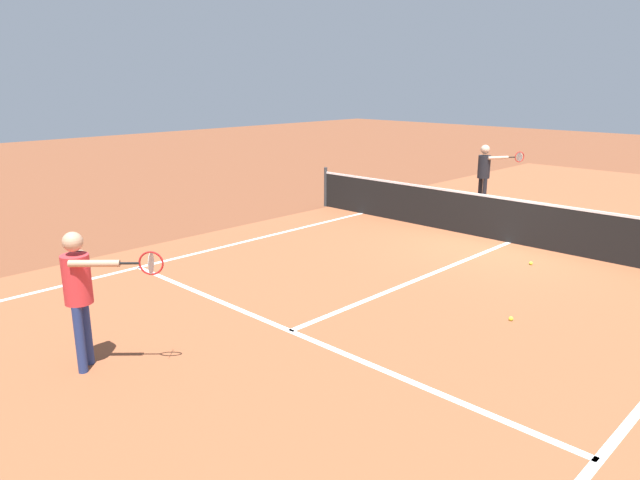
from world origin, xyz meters
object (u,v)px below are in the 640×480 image
at_px(net, 511,220).
at_px(tennis_ball_mid_court, 511,319).
at_px(player_far, 485,169).
at_px(tennis_ball_near_net, 531,263).
at_px(player_near, 80,285).

distance_m(net, tennis_ball_mid_court, 4.44).
xyz_separation_m(net, tennis_ball_mid_court, (2.02, -3.93, -0.46)).
distance_m(net, player_far, 3.40).
bearing_deg(tennis_ball_near_net, player_far, 129.58).
relative_size(net, player_far, 6.33).
bearing_deg(player_far, tennis_ball_near_net, -50.42).
xyz_separation_m(player_near, tennis_ball_mid_court, (2.98, 4.89, -1.02)).
bearing_deg(tennis_ball_mid_court, player_near, -121.34).
xyz_separation_m(player_near, tennis_ball_near_net, (1.99, 7.63, -1.02)).
distance_m(player_far, tennis_ball_mid_court, 7.80).
bearing_deg(net, tennis_ball_near_net, -48.84).
relative_size(net, tennis_ball_near_net, 165.64).
xyz_separation_m(player_far, tennis_ball_near_net, (3.14, -3.80, -1.05)).
height_order(net, player_far, player_far).
xyz_separation_m(player_near, player_far, (-1.14, 11.43, 0.02)).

